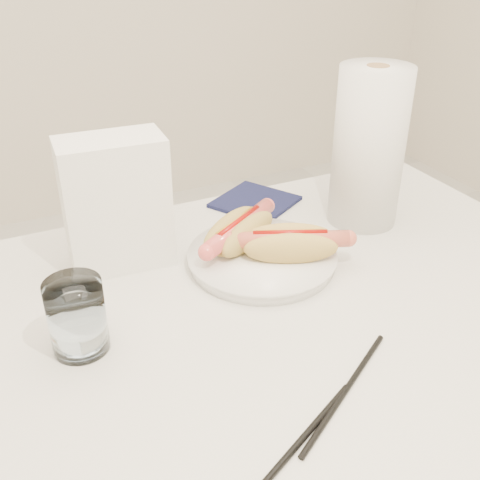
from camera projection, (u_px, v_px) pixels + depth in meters
name	position (u px, v px, depth m)	size (l,w,h in m)	color
table	(246.00, 351.00, 0.87)	(1.20, 0.80, 0.75)	silver
plate	(262.00, 260.00, 0.96)	(0.24, 0.24, 0.02)	white
hotdog_left	(239.00, 232.00, 0.98)	(0.18, 0.15, 0.05)	tan
hotdog_right	(290.00, 244.00, 0.94)	(0.19, 0.13, 0.05)	#D3AD52
water_glass	(77.00, 316.00, 0.76)	(0.08, 0.08, 0.11)	white
chopstick_near	(290.00, 453.00, 0.63)	(0.01, 0.01, 0.25)	black
chopstick_far	(346.00, 390.00, 0.71)	(0.01, 0.01, 0.24)	black
napkin_box	(116.00, 203.00, 0.92)	(0.16, 0.09, 0.22)	white
navy_napkin	(255.00, 202.00, 1.17)	(0.14, 0.14, 0.01)	#111537
paper_towel_roll	(369.00, 148.00, 1.04)	(0.13, 0.13, 0.29)	white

